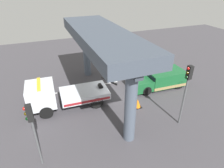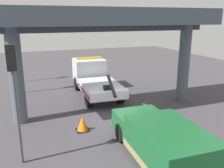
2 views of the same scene
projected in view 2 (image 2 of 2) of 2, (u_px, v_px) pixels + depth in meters
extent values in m
cube|color=#423F44|center=(117.00, 117.00, 13.79)|extent=(60.00, 40.00, 0.10)
cube|color=silver|center=(153.00, 110.00, 14.58)|extent=(2.60, 0.16, 0.01)
cube|color=silver|center=(117.00, 85.00, 20.00)|extent=(2.60, 0.16, 0.01)
cube|color=silver|center=(101.00, 88.00, 15.95)|extent=(3.93, 2.54, 0.55)
cube|color=silver|center=(89.00, 70.00, 18.85)|extent=(2.13, 2.38, 1.65)
cube|color=black|center=(87.00, 64.00, 19.32)|extent=(0.14, 2.21, 0.66)
cube|color=maroon|center=(83.00, 91.00, 15.61)|extent=(3.65, 0.16, 0.20)
cylinder|color=black|center=(112.00, 86.00, 13.76)|extent=(1.42, 0.23, 1.07)
cylinder|color=black|center=(107.00, 88.00, 14.58)|extent=(0.38, 0.46, 0.36)
cube|color=yellow|center=(89.00, 58.00, 18.61)|extent=(0.31, 1.93, 0.16)
cylinder|color=black|center=(77.00, 84.00, 18.61)|extent=(1.01, 0.36, 1.00)
cylinder|color=black|center=(103.00, 81.00, 19.25)|extent=(1.01, 0.36, 1.00)
cylinder|color=black|center=(89.00, 99.00, 15.05)|extent=(1.01, 0.36, 1.00)
cylinder|color=black|center=(120.00, 96.00, 15.68)|extent=(1.01, 0.36, 1.00)
cube|color=#195B2D|center=(169.00, 146.00, 8.80)|extent=(3.54, 2.33, 1.35)
cube|color=#195B2D|center=(139.00, 123.00, 11.22)|extent=(1.81, 2.17, 0.95)
cube|color=black|center=(148.00, 120.00, 10.32)|extent=(0.13, 1.94, 0.59)
cube|color=#9E8451|center=(168.00, 158.00, 8.93)|extent=(3.56, 2.34, 0.28)
cylinder|color=black|center=(121.00, 133.00, 10.87)|extent=(0.85, 0.31, 0.84)
cylinder|color=black|center=(159.00, 127.00, 11.46)|extent=(0.85, 0.31, 0.84)
cylinder|color=black|center=(207.00, 167.00, 8.35)|extent=(0.85, 0.31, 0.84)
cylinder|color=#4C5666|center=(16.00, 76.00, 12.33)|extent=(0.73, 0.73, 5.01)
cylinder|color=#4C5666|center=(184.00, 64.00, 15.78)|extent=(0.73, 0.73, 5.01)
cube|color=#414956|center=(110.00, 16.00, 13.27)|extent=(3.60, 12.22, 0.89)
cube|color=#353C47|center=(110.00, 28.00, 13.44)|extent=(0.50, 11.82, 0.36)
cylinder|color=#515456|center=(18.00, 119.00, 8.87)|extent=(0.12, 0.12, 3.63)
cube|color=black|center=(11.00, 58.00, 8.27)|extent=(0.28, 0.32, 0.90)
sphere|color=red|center=(10.00, 48.00, 8.33)|extent=(0.18, 0.18, 0.18)
sphere|color=#3A2D06|center=(11.00, 57.00, 8.41)|extent=(0.18, 0.18, 0.18)
sphere|color=black|center=(12.00, 66.00, 8.49)|extent=(0.18, 0.18, 0.18)
cylinder|color=#515456|center=(18.00, 72.00, 17.51)|extent=(0.12, 0.12, 3.13)
cube|color=black|center=(15.00, 44.00, 16.98)|extent=(0.28, 0.32, 0.90)
sphere|color=red|center=(15.00, 40.00, 17.04)|extent=(0.18, 0.18, 0.18)
sphere|color=#3A2D06|center=(15.00, 44.00, 17.12)|extent=(0.18, 0.18, 0.18)
sphere|color=black|center=(16.00, 48.00, 17.20)|extent=(0.18, 0.18, 0.18)
cylinder|color=#515456|center=(18.00, 64.00, 20.67)|extent=(0.12, 0.12, 3.14)
cube|color=black|center=(16.00, 40.00, 20.14)|extent=(0.28, 0.32, 0.90)
sphere|color=#360605|center=(15.00, 36.00, 20.20)|extent=(0.18, 0.18, 0.18)
sphere|color=gold|center=(16.00, 40.00, 20.28)|extent=(0.18, 0.18, 0.18)
sphere|color=black|center=(16.00, 44.00, 20.36)|extent=(0.18, 0.18, 0.18)
cone|color=orange|center=(83.00, 124.00, 11.92)|extent=(0.56, 0.56, 0.73)
cube|color=black|center=(83.00, 130.00, 12.01)|extent=(0.61, 0.61, 0.03)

